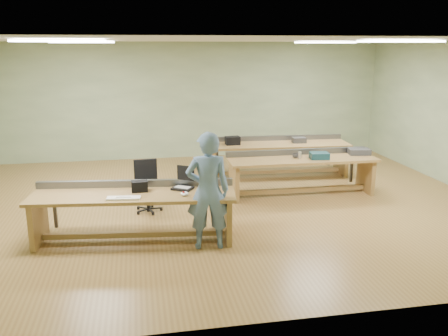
{
  "coord_description": "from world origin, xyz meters",
  "views": [
    {
      "loc": [
        -1.52,
        -8.39,
        2.92
      ],
      "look_at": [
        -0.08,
        -0.6,
        0.86
      ],
      "focal_mm": 38.0,
      "sensor_mm": 36.0,
      "label": 1
    }
  ],
  "objects_px": {
    "laptop_base": "(183,188)",
    "parts_bin_teal": "(319,156)",
    "workbench_back": "(278,151)",
    "person": "(208,191)",
    "workbench_mid": "(301,167)",
    "drinks_can": "(300,155)",
    "camera_bag": "(140,186)",
    "parts_bin_grey": "(359,152)",
    "workbench_front": "(134,205)",
    "mug": "(295,156)",
    "task_chair": "(148,193)"
  },
  "relations": [
    {
      "from": "parts_bin_grey",
      "to": "workbench_front",
      "type": "bearing_deg",
      "value": -158.14
    },
    {
      "from": "workbench_front",
      "to": "workbench_mid",
      "type": "relative_size",
      "value": 1.06
    },
    {
      "from": "workbench_back",
      "to": "camera_bag",
      "type": "relative_size",
      "value": 13.44
    },
    {
      "from": "workbench_front",
      "to": "parts_bin_teal",
      "type": "distance_m",
      "value": 3.94
    },
    {
      "from": "workbench_front",
      "to": "parts_bin_grey",
      "type": "relative_size",
      "value": 7.33
    },
    {
      "from": "laptop_base",
      "to": "drinks_can",
      "type": "relative_size",
      "value": 2.29
    },
    {
      "from": "laptop_base",
      "to": "drinks_can",
      "type": "bearing_deg",
      "value": 66.96
    },
    {
      "from": "workbench_front",
      "to": "mug",
      "type": "height_order",
      "value": "workbench_front"
    },
    {
      "from": "workbench_back",
      "to": "task_chair",
      "type": "xyz_separation_m",
      "value": [
        -3.0,
        -1.93,
        -0.23
      ]
    },
    {
      "from": "workbench_mid",
      "to": "workbench_front",
      "type": "bearing_deg",
      "value": -151.67
    },
    {
      "from": "workbench_mid",
      "to": "laptop_base",
      "type": "distance_m",
      "value": 3.04
    },
    {
      "from": "task_chair",
      "to": "parts_bin_grey",
      "type": "relative_size",
      "value": 2.15
    },
    {
      "from": "parts_bin_teal",
      "to": "workbench_back",
      "type": "bearing_deg",
      "value": 102.36
    },
    {
      "from": "parts_bin_teal",
      "to": "drinks_can",
      "type": "xyz_separation_m",
      "value": [
        -0.36,
        0.11,
        0.0
      ]
    },
    {
      "from": "workbench_front",
      "to": "camera_bag",
      "type": "bearing_deg",
      "value": 38.57
    },
    {
      "from": "person",
      "to": "mug",
      "type": "distance_m",
      "value": 3.06
    },
    {
      "from": "workbench_back",
      "to": "drinks_can",
      "type": "relative_size",
      "value": 25.22
    },
    {
      "from": "workbench_mid",
      "to": "parts_bin_teal",
      "type": "xyz_separation_m",
      "value": [
        0.31,
        -0.13,
        0.25
      ]
    },
    {
      "from": "laptop_base",
      "to": "workbench_front",
      "type": "bearing_deg",
      "value": -142.55
    },
    {
      "from": "laptop_base",
      "to": "parts_bin_teal",
      "type": "distance_m",
      "value": 3.23
    },
    {
      "from": "workbench_back",
      "to": "parts_bin_teal",
      "type": "height_order",
      "value": "parts_bin_teal"
    },
    {
      "from": "workbench_back",
      "to": "workbench_front",
      "type": "bearing_deg",
      "value": -131.75
    },
    {
      "from": "person",
      "to": "parts_bin_grey",
      "type": "distance_m",
      "value": 4.17
    },
    {
      "from": "parts_bin_teal",
      "to": "mug",
      "type": "xyz_separation_m",
      "value": [
        -0.44,
        0.15,
        -0.02
      ]
    },
    {
      "from": "workbench_back",
      "to": "camera_bag",
      "type": "distance_m",
      "value": 4.46
    },
    {
      "from": "camera_bag",
      "to": "parts_bin_teal",
      "type": "relative_size",
      "value": 0.68
    },
    {
      "from": "workbench_mid",
      "to": "mug",
      "type": "relative_size",
      "value": 25.49
    },
    {
      "from": "task_chair",
      "to": "laptop_base",
      "type": "bearing_deg",
      "value": -73.42
    },
    {
      "from": "workbench_mid",
      "to": "laptop_base",
      "type": "height_order",
      "value": "workbench_mid"
    },
    {
      "from": "workbench_back",
      "to": "person",
      "type": "distance_m",
      "value": 4.31
    },
    {
      "from": "parts_bin_grey",
      "to": "drinks_can",
      "type": "height_order",
      "value": "drinks_can"
    },
    {
      "from": "workbench_mid",
      "to": "camera_bag",
      "type": "xyz_separation_m",
      "value": [
        -3.18,
        -1.67,
        0.27
      ]
    },
    {
      "from": "workbench_back",
      "to": "task_chair",
      "type": "bearing_deg",
      "value": -143.94
    },
    {
      "from": "workbench_mid",
      "to": "laptop_base",
      "type": "relative_size",
      "value": 10.0
    },
    {
      "from": "laptop_base",
      "to": "parts_bin_teal",
      "type": "bearing_deg",
      "value": 61.71
    },
    {
      "from": "workbench_front",
      "to": "laptop_base",
      "type": "height_order",
      "value": "workbench_front"
    },
    {
      "from": "workbench_mid",
      "to": "parts_bin_grey",
      "type": "relative_size",
      "value": 6.9
    },
    {
      "from": "person",
      "to": "mug",
      "type": "height_order",
      "value": "person"
    },
    {
      "from": "laptop_base",
      "to": "camera_bag",
      "type": "bearing_deg",
      "value": -147.24
    },
    {
      "from": "task_chair",
      "to": "parts_bin_teal",
      "type": "relative_size",
      "value": 2.59
    },
    {
      "from": "workbench_front",
      "to": "laptop_base",
      "type": "bearing_deg",
      "value": 10.97
    },
    {
      "from": "laptop_base",
      "to": "camera_bag",
      "type": "distance_m",
      "value": 0.66
    },
    {
      "from": "workbench_back",
      "to": "drinks_can",
      "type": "distance_m",
      "value": 1.53
    },
    {
      "from": "workbench_front",
      "to": "workbench_mid",
      "type": "distance_m",
      "value": 3.71
    },
    {
      "from": "person",
      "to": "parts_bin_teal",
      "type": "height_order",
      "value": "person"
    },
    {
      "from": "workbench_mid",
      "to": "person",
      "type": "height_order",
      "value": "person"
    },
    {
      "from": "task_chair",
      "to": "mug",
      "type": "xyz_separation_m",
      "value": [
        2.92,
        0.46,
        0.46
      ]
    },
    {
      "from": "camera_bag",
      "to": "parts_bin_grey",
      "type": "bearing_deg",
      "value": 19.56
    },
    {
      "from": "camera_bag",
      "to": "mug",
      "type": "bearing_deg",
      "value": 26.9
    },
    {
      "from": "workbench_mid",
      "to": "drinks_can",
      "type": "height_order",
      "value": "drinks_can"
    }
  ]
}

